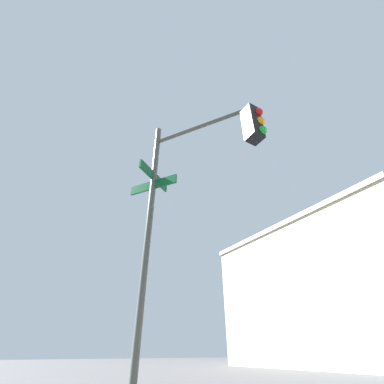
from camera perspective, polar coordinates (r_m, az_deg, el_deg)
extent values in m
cylinder|color=#474C47|center=(4.69, -10.06, -10.09)|extent=(0.12, 0.12, 5.54)
cylinder|color=#474C47|center=(5.62, 1.85, 14.72)|extent=(1.86, 1.29, 0.09)
cube|color=black|center=(5.10, 13.59, 14.83)|extent=(0.28, 0.28, 0.80)
sphere|color=red|center=(5.28, 14.87, 17.10)|extent=(0.18, 0.18, 0.18)
sphere|color=orange|center=(5.09, 15.27, 15.27)|extent=(0.18, 0.18, 0.18)
sphere|color=green|center=(4.91, 15.70, 13.30)|extent=(0.18, 0.18, 0.18)
cube|color=#0F5128|center=(5.24, -8.87, 1.58)|extent=(0.94, 0.64, 0.20)
cube|color=#0F5128|center=(5.36, -8.67, 3.53)|extent=(0.59, 0.85, 0.20)
cube|color=beige|center=(32.63, 37.28, -19.53)|extent=(17.10, 25.53, 10.15)
cube|color=gray|center=(33.70, 34.28, -11.07)|extent=(17.40, 25.83, 0.40)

